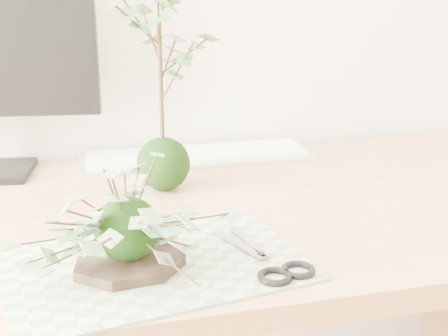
{
  "coord_description": "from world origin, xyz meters",
  "views": [
    {
      "loc": [
        -0.24,
        0.24,
        1.14
      ],
      "look_at": [
        0.0,
        1.14,
        0.84
      ],
      "focal_mm": 50.0,
      "sensor_mm": 36.0,
      "label": 1
    }
  ],
  "objects": [
    {
      "name": "desk",
      "position": [
        -0.04,
        1.23,
        0.65
      ],
      "size": [
        1.6,
        0.7,
        0.74
      ],
      "color": "tan",
      "rests_on": "ground_plane"
    },
    {
      "name": "cutting_mat",
      "position": [
        -0.13,
        1.03,
        0.74
      ],
      "size": [
        0.45,
        0.34,
        0.0
      ],
      "primitive_type": "cube",
      "rotation": [
        0.0,
        0.0,
        0.15
      ],
      "color": "gray",
      "rests_on": "desk"
    },
    {
      "name": "stone_dish",
      "position": [
        -0.17,
        1.02,
        0.75
      ],
      "size": [
        0.18,
        0.18,
        0.01
      ],
      "primitive_type": "cylinder",
      "rotation": [
        0.0,
        0.0,
        0.1
      ],
      "color": "black",
      "rests_on": "cutting_mat"
    },
    {
      "name": "ivy_kokedama",
      "position": [
        -0.17,
        1.02,
        0.85
      ],
      "size": [
        0.3,
        0.3,
        0.18
      ],
      "rotation": [
        0.0,
        0.0,
        0.22
      ],
      "color": "black",
      "rests_on": "stone_dish"
    },
    {
      "name": "maple_kokedama",
      "position": [
        -0.06,
        1.34,
        1.03
      ],
      "size": [
        0.23,
        0.23,
        0.42
      ],
      "rotation": [
        0.0,
        0.0,
        -0.03
      ],
      "color": "black",
      "rests_on": "desk"
    },
    {
      "name": "keyboard",
      "position": [
        0.03,
        1.51,
        0.75
      ],
      "size": [
        0.51,
        0.16,
        0.02
      ],
      "rotation": [
        0.0,
        0.0,
        -0.03
      ],
      "color": "silver",
      "rests_on": "desk"
    },
    {
      "name": "scissors",
      "position": [
        0.02,
        0.97,
        0.75
      ],
      "size": [
        0.1,
        0.2,
        0.01
      ],
      "rotation": [
        0.0,
        0.0,
        0.26
      ],
      "color": "gray",
      "rests_on": "cutting_mat"
    }
  ]
}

